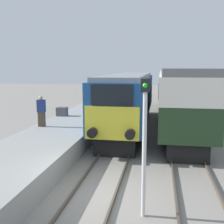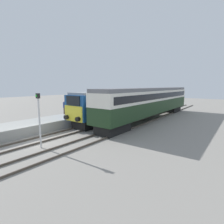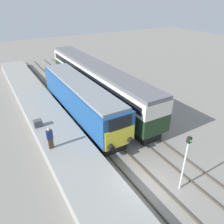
{
  "view_description": "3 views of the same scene",
  "coord_description": "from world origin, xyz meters",
  "px_view_note": "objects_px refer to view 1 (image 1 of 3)",
  "views": [
    {
      "loc": [
        2.09,
        -8.69,
        4.26
      ],
      "look_at": [
        0.0,
        3.51,
        2.28
      ],
      "focal_mm": 45.0,
      "sensor_mm": 36.0,
      "label": 1
    },
    {
      "loc": [
        13.17,
        -7.74,
        4.48
      ],
      "look_at": [
        1.7,
        7.51,
        1.6
      ],
      "focal_mm": 28.0,
      "sensor_mm": 36.0,
      "label": 2
    },
    {
      "loc": [
        -7.19,
        -7.61,
        10.97
      ],
      "look_at": [
        1.7,
        7.51,
        1.6
      ],
      "focal_mm": 35.0,
      "sensor_mm": 36.0,
      "label": 3
    }
  ],
  "objects_px": {
    "signal_post": "(144,137)",
    "locomotive": "(129,98)",
    "passenger_carriage": "(177,89)",
    "luggage_crate": "(62,112)",
    "person_on_platform": "(41,111)"
  },
  "relations": [
    {
      "from": "luggage_crate",
      "to": "person_on_platform",
      "type": "bearing_deg",
      "value": -88.69
    },
    {
      "from": "passenger_carriage",
      "to": "person_on_platform",
      "type": "xyz_separation_m",
      "value": [
        -7.85,
        -8.15,
        -0.74
      ]
    },
    {
      "from": "signal_post",
      "to": "locomotive",
      "type": "bearing_deg",
      "value": 98.21
    },
    {
      "from": "person_on_platform",
      "to": "luggage_crate",
      "type": "bearing_deg",
      "value": 91.31
    },
    {
      "from": "signal_post",
      "to": "luggage_crate",
      "type": "height_order",
      "value": "signal_post"
    },
    {
      "from": "luggage_crate",
      "to": "signal_post",
      "type": "bearing_deg",
      "value": -59.67
    },
    {
      "from": "passenger_carriage",
      "to": "luggage_crate",
      "type": "bearing_deg",
      "value": -150.03
    },
    {
      "from": "passenger_carriage",
      "to": "signal_post",
      "type": "distance_m",
      "value": 15.31
    },
    {
      "from": "luggage_crate",
      "to": "locomotive",
      "type": "bearing_deg",
      "value": 14.04
    },
    {
      "from": "signal_post",
      "to": "luggage_crate",
      "type": "bearing_deg",
      "value": 120.33
    },
    {
      "from": "locomotive",
      "to": "signal_post",
      "type": "xyz_separation_m",
      "value": [
        1.7,
        -11.78,
        0.22
      ]
    },
    {
      "from": "locomotive",
      "to": "passenger_carriage",
      "type": "distance_m",
      "value": 4.85
    },
    {
      "from": "locomotive",
      "to": "passenger_carriage",
      "type": "xyz_separation_m",
      "value": [
        3.4,
        3.44,
        0.42
      ]
    },
    {
      "from": "passenger_carriage",
      "to": "luggage_crate",
      "type": "xyz_separation_m",
      "value": [
        -7.93,
        -4.57,
        -1.32
      ]
    },
    {
      "from": "locomotive",
      "to": "person_on_platform",
      "type": "bearing_deg",
      "value": -133.37
    }
  ]
}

